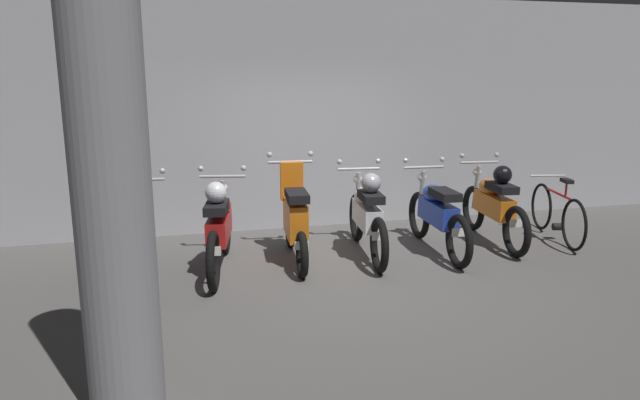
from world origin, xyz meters
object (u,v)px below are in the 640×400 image
(motorbike_slot_2, at_px, (295,218))
(bicycle, at_px, (557,214))
(motorbike_slot_3, at_px, (367,214))
(support_pillar, at_px, (110,171))
(motorbike_slot_0, at_px, (136,234))
(motorbike_slot_1, at_px, (219,226))
(motorbike_slot_4, at_px, (437,214))
(motorbike_slot_5, at_px, (494,204))

(motorbike_slot_2, bearing_deg, bicycle, -0.18)
(motorbike_slot_2, bearing_deg, motorbike_slot_3, -1.05)
(motorbike_slot_3, relative_size, support_pillar, 0.58)
(motorbike_slot_0, bearing_deg, motorbike_slot_1, -1.92)
(motorbike_slot_1, bearing_deg, motorbike_slot_0, 178.08)
(motorbike_slot_4, xyz_separation_m, bicycle, (1.85, 0.09, -0.13))
(motorbike_slot_0, distance_m, motorbike_slot_5, 4.60)
(motorbike_slot_0, bearing_deg, support_pillar, -88.92)
(motorbike_slot_2, distance_m, motorbike_slot_4, 1.84)
(motorbike_slot_5, bearing_deg, motorbike_slot_3, -176.82)
(motorbike_slot_3, distance_m, motorbike_slot_4, 0.93)
(motorbike_slot_2, xyz_separation_m, motorbike_slot_5, (2.76, 0.09, 0.00))
(motorbike_slot_0, bearing_deg, motorbike_slot_2, 2.86)
(motorbike_slot_2, height_order, support_pillar, support_pillar)
(motorbike_slot_0, relative_size, motorbike_slot_5, 1.00)
(support_pillar, bearing_deg, motorbike_slot_3, 46.53)
(motorbike_slot_4, xyz_separation_m, motorbike_slot_5, (0.92, 0.18, 0.04))
(motorbike_slot_1, relative_size, bicycle, 1.14)
(motorbike_slot_0, height_order, motorbike_slot_3, same)
(motorbike_slot_0, relative_size, motorbike_slot_4, 1.00)
(motorbike_slot_0, relative_size, motorbike_slot_1, 1.01)
(motorbike_slot_1, bearing_deg, support_pillar, -107.50)
(motorbike_slot_3, bearing_deg, motorbike_slot_2, 178.95)
(bicycle, bearing_deg, support_pillar, -152.42)
(motorbike_slot_2, height_order, motorbike_slot_3, motorbike_slot_2)
(motorbike_slot_1, distance_m, motorbike_slot_3, 1.84)
(motorbike_slot_0, distance_m, motorbike_slot_3, 2.76)
(motorbike_slot_2, xyz_separation_m, motorbike_slot_4, (1.84, -0.10, -0.04))
(motorbike_slot_3, height_order, motorbike_slot_5, same)
(motorbike_slot_5, height_order, bicycle, motorbike_slot_5)
(motorbike_slot_4, bearing_deg, motorbike_slot_5, 11.27)
(motorbike_slot_0, height_order, bicycle, motorbike_slot_0)
(motorbike_slot_3, bearing_deg, motorbike_slot_0, -178.44)
(motorbike_slot_1, distance_m, motorbike_slot_2, 0.93)
(motorbike_slot_5, xyz_separation_m, support_pillar, (-4.55, -2.96, 1.14))
(motorbike_slot_4, distance_m, support_pillar, 4.72)
(motorbike_slot_1, relative_size, motorbike_slot_5, 0.99)
(motorbike_slot_4, distance_m, bicycle, 1.86)
(motorbike_slot_0, bearing_deg, motorbike_slot_3, 1.56)
(motorbike_slot_2, bearing_deg, motorbike_slot_5, 1.77)
(motorbike_slot_2, distance_m, motorbike_slot_3, 0.92)
(motorbike_slot_1, bearing_deg, bicycle, 1.38)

